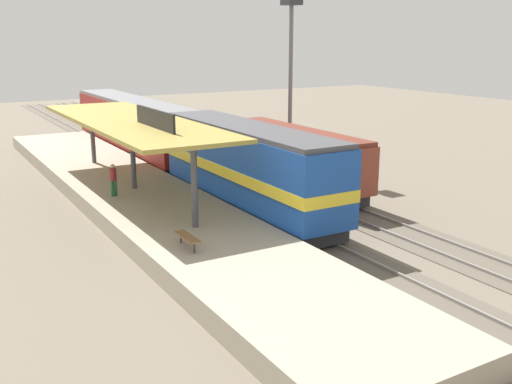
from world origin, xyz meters
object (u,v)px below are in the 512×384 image
(locomotive, at_px, (248,167))
(passenger_carriage_single, at_px, (133,126))
(light_mast, at_px, (291,46))
(platform_bench, at_px, (187,237))
(freight_car, at_px, (293,158))
(person_waiting, at_px, (113,178))

(locomotive, xyz_separation_m, passenger_carriage_single, (0.00, 18.00, -0.10))
(passenger_carriage_single, bearing_deg, light_mast, -52.44)
(locomotive, bearing_deg, light_mast, 45.21)
(platform_bench, bearing_deg, locomotive, 43.77)
(locomotive, xyz_separation_m, freight_car, (4.60, 2.68, -0.44))
(person_waiting, bearing_deg, light_mast, 17.60)
(platform_bench, relative_size, passenger_carriage_single, 0.08)
(locomotive, height_order, light_mast, light_mast)
(platform_bench, height_order, freight_car, freight_car)
(light_mast, bearing_deg, passenger_carriage_single, 127.56)
(platform_bench, distance_m, light_mast, 20.62)
(passenger_carriage_single, relative_size, person_waiting, 11.70)
(platform_bench, height_order, locomotive, locomotive)
(locomotive, xyz_separation_m, light_mast, (7.80, 7.86, 5.99))
(platform_bench, distance_m, freight_car, 13.56)
(freight_car, distance_m, person_waiting, 10.71)
(light_mast, xyz_separation_m, person_waiting, (-13.88, -4.40, -6.54))
(passenger_carriage_single, xyz_separation_m, freight_car, (4.60, -15.32, -0.34))
(person_waiting, bearing_deg, platform_bench, -89.50)
(passenger_carriage_single, distance_m, light_mast, 14.17)
(locomotive, height_order, person_waiting, locomotive)
(locomotive, relative_size, person_waiting, 8.44)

